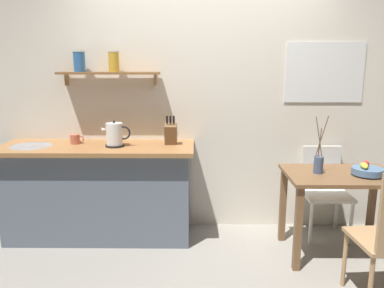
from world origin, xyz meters
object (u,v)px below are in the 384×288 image
at_px(electric_kettle, 115,135).
at_px(knife_block, 171,133).
at_px(coffee_mug_by_sink, 75,139).
at_px(twig_vase, 319,163).
at_px(dining_chair_far, 324,186).
at_px(dining_table, 340,188).
at_px(fruit_bowl, 367,170).

distance_m(electric_kettle, knife_block, 0.52).
relative_size(electric_kettle, coffee_mug_by_sink, 2.00).
height_order(twig_vase, knife_block, twig_vase).
relative_size(twig_vase, coffee_mug_by_sink, 3.80).
bearing_deg(dining_chair_far, dining_table, -91.54).
height_order(electric_kettle, coffee_mug_by_sink, electric_kettle).
xyz_separation_m(dining_table, coffee_mug_by_sink, (-2.40, 0.40, 0.35)).
xyz_separation_m(twig_vase, electric_kettle, (-1.80, 0.28, 0.19)).
distance_m(knife_block, coffee_mug_by_sink, 0.92).
bearing_deg(knife_block, fruit_bowl, -14.61).
xyz_separation_m(dining_table, electric_kettle, (-2.00, 0.28, 0.42)).
bearing_deg(coffee_mug_by_sink, knife_block, -0.81).
relative_size(dining_table, fruit_bowl, 3.66).
height_order(dining_chair_far, electric_kettle, electric_kettle).
height_order(dining_table, coffee_mug_by_sink, coffee_mug_by_sink).
relative_size(dining_table, twig_vase, 1.88).
height_order(fruit_bowl, knife_block, knife_block).
relative_size(knife_block, coffee_mug_by_sink, 2.12).
height_order(fruit_bowl, coffee_mug_by_sink, coffee_mug_by_sink).
bearing_deg(coffee_mug_by_sink, dining_table, -9.33).
xyz_separation_m(fruit_bowl, knife_block, (-1.68, 0.44, 0.23)).
relative_size(twig_vase, electric_kettle, 1.90).
bearing_deg(knife_block, electric_kettle, -168.93).
distance_m(twig_vase, electric_kettle, 1.83).
bearing_deg(dining_table, knife_block, 165.60).
height_order(dining_chair_far, twig_vase, twig_vase).
relative_size(dining_chair_far, coffee_mug_by_sink, 6.63).
xyz_separation_m(electric_kettle, coffee_mug_by_sink, (-0.41, 0.11, -0.06)).
xyz_separation_m(dining_table, knife_block, (-1.49, 0.38, 0.41)).
xyz_separation_m(twig_vase, coffee_mug_by_sink, (-2.20, 0.39, 0.13)).
bearing_deg(electric_kettle, dining_table, -8.04).
xyz_separation_m(electric_kettle, knife_block, (0.51, 0.10, -0.00)).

